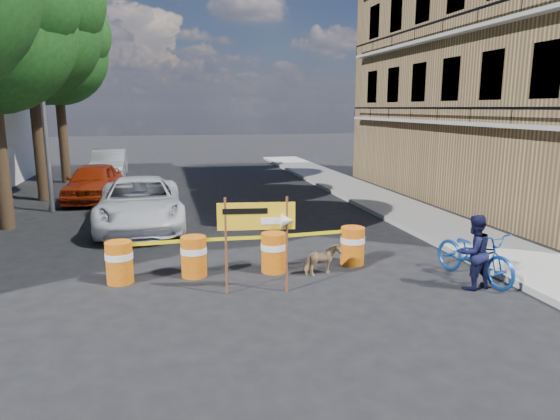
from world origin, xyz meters
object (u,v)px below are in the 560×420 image
barrel_mid_right (274,252)px  barrel_mid_left (194,256)px  bicycle (476,232)px  barrel_far_right (352,245)px  detour_sign (267,223)px  pedestrian (474,252)px  sedan_silver (109,165)px  dog (322,260)px  suv_white (140,203)px  sedan_red (94,182)px  barrel_far_left (119,261)px

barrel_mid_right → barrel_mid_left: bearing=176.8°
bicycle → barrel_far_right: bearing=130.6°
barrel_mid_right → detour_sign: detour_sign is taller
barrel_far_right → pedestrian: 2.79m
sedan_silver → barrel_mid_left: bearing=-79.7°
pedestrian → sedan_silver: size_ratio=0.34×
pedestrian → dog: size_ratio=1.92×
suv_white → barrel_mid_left: bearing=-76.8°
sedan_silver → sedan_red: bearing=-91.2°
bicycle → suv_white: size_ratio=0.39×
barrel_mid_right → detour_sign: size_ratio=0.46×
barrel_far_right → bicycle: 2.77m
barrel_far_right → dog: barrel_far_right is taller
barrel_mid_right → detour_sign: bearing=-107.8°
dog → detour_sign: bearing=105.8°
detour_sign → bicycle: bicycle is taller
barrel_mid_left → pedestrian: bearing=-20.6°
pedestrian → barrel_mid_left: bearing=-30.7°
suv_white → sedan_silver: size_ratio=1.18×
detour_sign → sedan_silver: (-4.71, 17.85, -0.69)m
barrel_far_left → sedan_silver: size_ratio=0.19×
barrel_mid_right → pedestrian: bearing=-27.8°
detour_sign → sedan_silver: detour_sign is taller
pedestrian → sedan_red: bearing=-64.3°
bicycle → barrel_far_left: bearing=155.8°
bicycle → pedestrian: bearing=-139.4°
detour_sign → dog: (1.41, 0.79, -1.10)m
dog → barrel_mid_left: bearing=64.8°
barrel_far_right → bicycle: (2.17, -1.62, 0.59)m
barrel_far_left → bicycle: bicycle is taller
dog → sedan_red: (-6.12, 10.79, 0.41)m
dog → sedan_silver: 18.13m
barrel_far_right → bicycle: size_ratio=0.42×
pedestrian → sedan_silver: bearing=-74.6°
pedestrian → suv_white: bearing=-56.4°
barrel_mid_right → suv_white: bearing=120.8°
barrel_mid_left → suv_white: suv_white is taller
barrel_far_left → sedan_red: bearing=99.8°
bicycle → dog: bearing=149.2°
dog → barrel_far_left: bearing=69.9°
barrel_far_left → dog: barrel_far_left is taller
bicycle → sedan_red: bearing=115.3°
barrel_far_left → barrel_far_right: same height
barrel_mid_left → sedan_silver: 16.82m
suv_white → barrel_far_right: bearing=-46.6°
detour_sign → sedan_silver: size_ratio=0.43×
barrel_far_right → sedan_silver: (-7.06, 16.45, 0.29)m
barrel_far_right → dog: size_ratio=1.11×
detour_sign → pedestrian: (4.16, -0.71, -0.67)m
dog → suv_white: suv_white is taller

